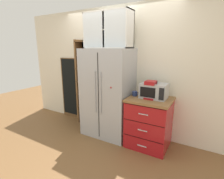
{
  "coord_description": "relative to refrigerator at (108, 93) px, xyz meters",
  "views": [
    {
      "loc": [
        1.71,
        -2.74,
        1.73
      ],
      "look_at": [
        0.1,
        0.03,
        0.95
      ],
      "focal_mm": 27.13,
      "sensor_mm": 36.0,
      "label": 1
    }
  ],
  "objects": [
    {
      "name": "ground_plane",
      "position": [
        -0.0,
        -0.03,
        -0.87
      ],
      "size": [
        10.61,
        10.61,
        0.0
      ],
      "primitive_type": "plane",
      "color": "brown"
    },
    {
      "name": "wall_back_cream",
      "position": [
        -0.0,
        0.37,
        0.41
      ],
      "size": [
        4.92,
        0.1,
        2.55
      ],
      "primitive_type": "cube",
      "color": "silver",
      "rests_on": "ground"
    },
    {
      "name": "refrigerator",
      "position": [
        0.0,
        0.0,
        0.0
      ],
      "size": [
        0.95,
        0.66,
        1.73
      ],
      "color": "#ADAFB5",
      "rests_on": "ground"
    },
    {
      "name": "pantry_shelf_column",
      "position": [
        -0.72,
        0.26,
        0.1
      ],
      "size": [
        0.44,
        0.27,
        1.92
      ],
      "color": "brown",
      "rests_on": "ground"
    },
    {
      "name": "counter_cabinet",
      "position": [
        0.87,
        -0.0,
        -0.42
      ],
      "size": [
        0.74,
        0.67,
        0.89
      ],
      "color": "#A8161C",
      "rests_on": "ground"
    },
    {
      "name": "microwave",
      "position": [
        0.91,
        0.05,
        0.15
      ],
      "size": [
        0.44,
        0.33,
        0.26
      ],
      "color": "#ADAFB5",
      "rests_on": "counter_cabinet"
    },
    {
      "name": "coffee_maker",
      "position": [
        0.87,
        0.01,
        0.18
      ],
      "size": [
        0.17,
        0.2,
        0.31
      ],
      "color": "#A8161C",
      "rests_on": "counter_cabinet"
    },
    {
      "name": "mug_navy",
      "position": [
        0.57,
        0.01,
        0.07
      ],
      "size": [
        0.12,
        0.09,
        0.08
      ],
      "color": "navy",
      "rests_on": "counter_cabinet"
    },
    {
      "name": "mug_sage",
      "position": [
        0.87,
        0.01,
        0.07
      ],
      "size": [
        0.12,
        0.09,
        0.09
      ],
      "color": "#8CA37F",
      "rests_on": "counter_cabinet"
    },
    {
      "name": "bottle_clear",
      "position": [
        0.87,
        -0.06,
        0.15
      ],
      "size": [
        0.07,
        0.07,
        0.28
      ],
      "color": "silver",
      "rests_on": "counter_cabinet"
    },
    {
      "name": "upper_cabinet",
      "position": [
        -0.0,
        0.05,
        1.19
      ],
      "size": [
        0.91,
        0.32,
        0.65
      ],
      "color": "silver",
      "rests_on": "refrigerator"
    },
    {
      "name": "chalkboard_menu",
      "position": [
        -1.26,
        0.3,
        -0.11
      ],
      "size": [
        0.6,
        0.04,
        1.51
      ],
      "color": "brown",
      "rests_on": "ground"
    }
  ]
}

